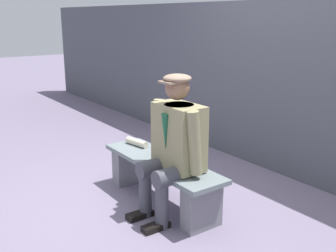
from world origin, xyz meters
TOP-DOWN VIEW (x-y plane):
  - ground_plane at (0.00, 0.00)m, footprint 30.00×30.00m
  - bench at (0.00, 0.00)m, footprint 1.43×0.40m
  - seated_man at (-0.26, 0.05)m, footprint 0.63×0.58m
  - rolled_magazine at (0.50, -0.04)m, footprint 0.28×0.12m
  - stadium_wall at (0.00, -1.59)m, footprint 12.00×0.24m

SIDE VIEW (x-z plane):
  - ground_plane at x=0.00m, z-range 0.00..0.00m
  - bench at x=0.00m, z-range 0.06..0.48m
  - rolled_magazine at x=0.50m, z-range 0.42..0.49m
  - seated_man at x=-0.26m, z-range 0.05..1.30m
  - stadium_wall at x=0.00m, z-range 0.00..1.87m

